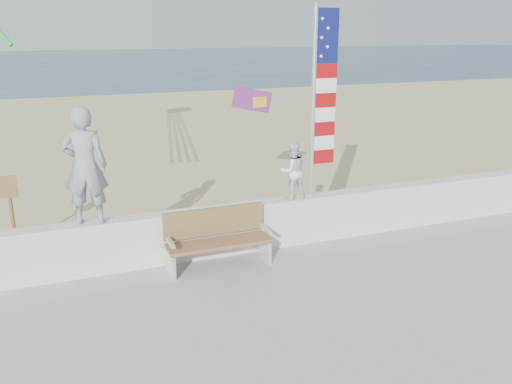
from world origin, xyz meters
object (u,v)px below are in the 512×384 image
(bench, at_px, (217,238))
(flag, at_px, (320,95))
(child, at_px, (292,171))
(adult, at_px, (85,166))

(bench, relative_size, flag, 0.51)
(child, bearing_deg, adult, -1.65)
(child, distance_m, bench, 1.93)
(child, height_order, flag, flag)
(adult, xyz_separation_m, bench, (2.05, -0.45, -1.36))
(adult, relative_size, flag, 0.55)
(adult, bearing_deg, child, -168.27)
(child, relative_size, flag, 0.31)
(adult, bearing_deg, flag, -168.27)
(child, relative_size, bench, 0.60)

